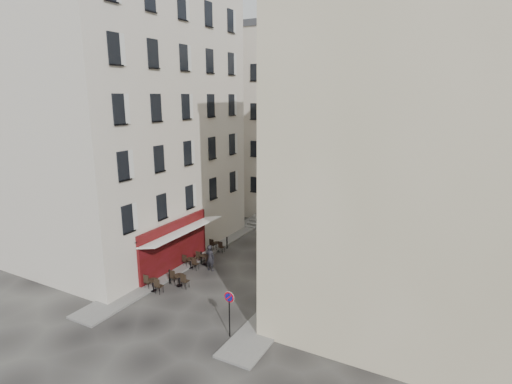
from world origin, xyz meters
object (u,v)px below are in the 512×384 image
Objects in this scene: no_parking_sign at (229,305)px; bistro_table_b at (180,279)px; bistro_table_a at (154,284)px; pedestrian at (210,258)px.

no_parking_sign is 6.68m from bistro_table_b.
bistro_table_a is at bearing -127.58° from bistro_table_b.
bistro_table_a is at bearing 166.30° from no_parking_sign.
pedestrian is at bearing 71.91° from bistro_table_a.
bistro_table_b is (-5.73, 3.19, -1.26)m from no_parking_sign.
bistro_table_b is (1.01, 1.31, -0.00)m from bistro_table_a.
no_parking_sign reaches higher than bistro_table_a.
pedestrian reaches higher than bistro_table_a.
bistro_table_a is 0.74× the size of pedestrian.
bistro_table_a is 4.46m from pedestrian.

